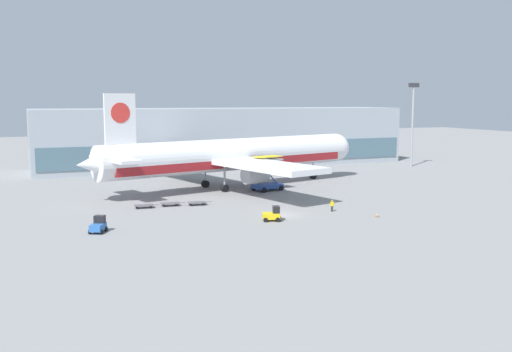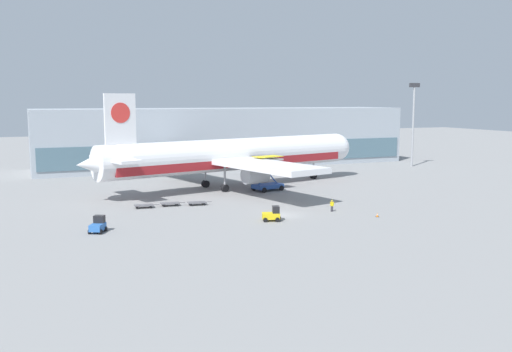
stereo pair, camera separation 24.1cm
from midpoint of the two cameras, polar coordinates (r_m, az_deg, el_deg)
The scene contains 12 objects.
ground_plane at distance 79.97m, azimuth 2.75°, elevation -3.91°, with size 400.00×400.00×0.00m, color gray.
terminal_building at distance 140.50m, azimuth -3.13°, elevation 3.93°, with size 90.00×18.20×14.00m.
light_mast at distance 142.48m, azimuth 15.35°, elevation 5.65°, with size 2.80×0.50×20.00m.
airplane_main at distance 103.77m, azimuth -2.68°, elevation 2.00°, with size 56.99×48.48×17.00m.
scissor_lift_loader at distance 101.00m, azimuth 1.09°, elevation -0.18°, with size 5.78×4.45×6.11m.
baggage_tug_foreground at distance 71.94m, azimuth -15.57°, elevation -4.78°, with size 2.49×2.81×2.00m.
baggage_tug_mid at distance 75.81m, azimuth 1.58°, elevation -3.87°, with size 2.76×2.26×2.00m.
baggage_dolly_lead at distance 86.49m, azimuth -11.20°, elevation -2.91°, with size 3.76×1.79×0.48m.
baggage_dolly_second at distance 87.50m, azimuth -8.64°, elevation -2.73°, with size 3.76×1.79×0.48m.
baggage_dolly_third at distance 87.69m, azimuth -5.99°, elevation -2.66°, with size 3.76×1.79×0.48m.
ground_crew_near at distance 82.82m, azimuth 7.54°, elevation -2.87°, with size 0.56×0.29×1.71m.
traffic_cone_near at distance 80.31m, azimuth 11.97°, elevation -3.83°, with size 0.40×0.40×0.55m.
Camera 1 is at (-33.77, -70.73, 15.94)m, focal length 40.00 mm.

